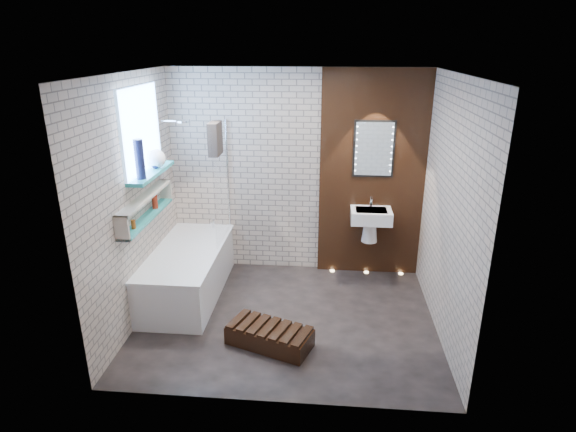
# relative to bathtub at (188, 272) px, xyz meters

# --- Properties ---
(ground) EXTENTS (3.20, 3.20, 0.00)m
(ground) POSITION_rel_bathtub_xyz_m (1.22, -0.45, -0.29)
(ground) COLOR black
(ground) RESTS_ON ground
(room_shell) EXTENTS (3.24, 3.20, 2.60)m
(room_shell) POSITION_rel_bathtub_xyz_m (1.22, -0.45, 1.01)
(room_shell) COLOR #BBA594
(room_shell) RESTS_ON ground
(walnut_panel) EXTENTS (1.30, 0.06, 2.60)m
(walnut_panel) POSITION_rel_bathtub_xyz_m (2.17, 0.82, 1.01)
(walnut_panel) COLOR black
(walnut_panel) RESTS_ON ground
(clerestory_window) EXTENTS (0.18, 1.00, 0.94)m
(clerestory_window) POSITION_rel_bathtub_xyz_m (-0.34, -0.10, 1.61)
(clerestory_window) COLOR #7FADE0
(clerestory_window) RESTS_ON room_shell
(display_niche) EXTENTS (0.14, 1.30, 0.26)m
(display_niche) POSITION_rel_bathtub_xyz_m (-0.31, -0.30, 0.91)
(display_niche) COLOR teal
(display_niche) RESTS_ON room_shell
(bathtub) EXTENTS (0.79, 1.74, 0.70)m
(bathtub) POSITION_rel_bathtub_xyz_m (0.00, 0.00, 0.00)
(bathtub) COLOR white
(bathtub) RESTS_ON ground
(bath_screen) EXTENTS (0.01, 0.78, 1.40)m
(bath_screen) POSITION_rel_bathtub_xyz_m (0.35, 0.44, 0.99)
(bath_screen) COLOR white
(bath_screen) RESTS_ON bathtub
(towel) EXTENTS (0.11, 0.28, 0.37)m
(towel) POSITION_rel_bathtub_xyz_m (0.35, 0.24, 1.56)
(towel) COLOR #292421
(towel) RESTS_ON bath_screen
(shower_head) EXTENTS (0.18, 0.18, 0.02)m
(shower_head) POSITION_rel_bathtub_xyz_m (-0.08, 0.50, 1.71)
(shower_head) COLOR silver
(shower_head) RESTS_ON room_shell
(washbasin) EXTENTS (0.50, 0.36, 0.58)m
(washbasin) POSITION_rel_bathtub_xyz_m (2.17, 0.62, 0.50)
(washbasin) COLOR white
(washbasin) RESTS_ON walnut_panel
(led_mirror) EXTENTS (0.50, 0.02, 0.70)m
(led_mirror) POSITION_rel_bathtub_xyz_m (2.17, 0.78, 1.36)
(led_mirror) COLOR black
(led_mirror) RESTS_ON walnut_panel
(walnut_step) EXTENTS (0.91, 0.64, 0.19)m
(walnut_step) POSITION_rel_bathtub_xyz_m (1.10, -0.95, -0.20)
(walnut_step) COLOR black
(walnut_step) RESTS_ON ground
(niche_bottles) EXTENTS (0.06, 0.68, 0.16)m
(niche_bottles) POSITION_rel_bathtub_xyz_m (-0.31, -0.19, 0.88)
(niche_bottles) COLOR maroon
(niche_bottles) RESTS_ON display_niche
(sill_vases) EXTENTS (0.21, 0.61, 0.41)m
(sill_vases) POSITION_rel_bathtub_xyz_m (-0.28, -0.09, 1.39)
(sill_vases) COLOR white
(sill_vases) RESTS_ON clerestory_window
(floor_uplights) EXTENTS (0.96, 0.06, 0.01)m
(floor_uplights) POSITION_rel_bathtub_xyz_m (2.17, 0.75, -0.29)
(floor_uplights) COLOR #FFD899
(floor_uplights) RESTS_ON ground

